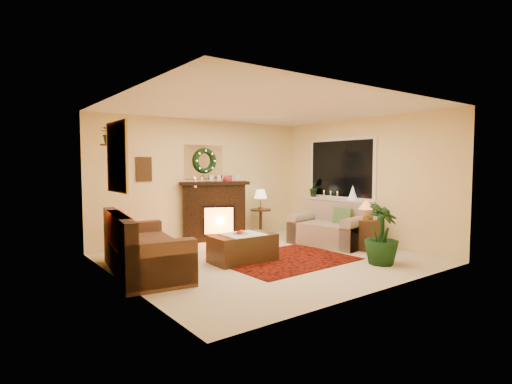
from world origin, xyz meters
TOP-DOWN VIEW (x-y plane):
  - floor at (0.00, 0.00)m, footprint 5.00×5.00m
  - ceiling at (0.00, 0.00)m, footprint 5.00×5.00m
  - wall_back at (0.00, 2.25)m, footprint 5.00×5.00m
  - wall_front at (0.00, -2.25)m, footprint 5.00×5.00m
  - wall_left at (-2.50, 0.00)m, footprint 4.50×4.50m
  - wall_right at (2.50, 0.00)m, footprint 4.50×4.50m
  - area_rug at (0.21, -0.24)m, footprint 2.27×1.73m
  - sofa at (-2.04, 0.43)m, footprint 1.27×2.26m
  - red_throw at (-2.12, 0.57)m, footprint 0.77×1.25m
  - fireplace at (0.11, 2.04)m, footprint 1.38×0.89m
  - poinsettia at (0.47, 2.03)m, footprint 0.20×0.20m
  - mantel_candle_a at (-0.35, 1.99)m, footprint 0.06×0.06m
  - mantel_candle_b at (-0.15, 2.05)m, footprint 0.06×0.06m
  - mantel_mirror at (0.00, 2.23)m, footprint 0.92×0.02m
  - wreath at (0.00, 2.19)m, footprint 0.55×0.11m
  - wall_art at (-1.35, 2.23)m, footprint 0.32×0.03m
  - gold_mirror at (-2.48, 0.30)m, footprint 0.03×0.84m
  - hanging_plant at (-2.34, 1.05)m, footprint 0.33×0.28m
  - loveseat at (1.73, 0.20)m, footprint 1.13×1.63m
  - window_frame at (2.48, 0.55)m, footprint 0.03×1.86m
  - window_glass at (2.47, 0.55)m, footprint 0.02×1.70m
  - window_sill at (2.38, 0.55)m, footprint 0.22×1.86m
  - mini_tree at (2.39, 0.13)m, footprint 0.22×0.22m
  - sill_plant at (2.39, 1.27)m, footprint 0.30×0.24m
  - side_table_round at (1.27, 1.88)m, footprint 0.49×0.49m
  - lamp_cream at (1.25, 1.85)m, footprint 0.30×0.30m
  - end_table_square at (1.99, -0.51)m, footprint 0.55×0.55m
  - lamp_tiffany at (2.00, -0.52)m, footprint 0.29×0.29m
  - coffee_table at (-0.46, 0.11)m, footprint 1.11×0.62m
  - fruit_bowl at (-0.49, 0.12)m, footprint 0.27×0.27m
  - floor_palm at (1.27, -1.41)m, footprint 1.83×1.83m

SIDE VIEW (x-z plane):
  - floor at x=0.00m, z-range 0.00..0.00m
  - area_rug at x=0.21m, z-range 0.00..0.01m
  - coffee_table at x=-0.46m, z-range -0.02..0.44m
  - end_table_square at x=1.99m, z-range -0.02..0.56m
  - side_table_round at x=1.27m, z-range 0.02..0.63m
  - loveseat at x=1.73m, z-range -0.01..0.85m
  - sofa at x=-2.04m, z-range -0.03..0.89m
  - floor_palm at x=1.27m, z-range -1.04..1.94m
  - fruit_bowl at x=-0.49m, z-range 0.42..0.48m
  - red_throw at x=-2.12m, z-range 0.45..0.46m
  - fireplace at x=0.11m, z-range -0.06..1.16m
  - lamp_tiffany at x=2.00m, z-range 0.54..0.95m
  - window_sill at x=2.38m, z-range 0.85..0.89m
  - lamp_cream at x=1.25m, z-range 0.65..1.11m
  - mini_tree at x=2.39m, z-range 0.88..1.20m
  - sill_plant at x=2.39m, z-range 0.81..1.36m
  - mantel_candle_a at x=-0.35m, z-range 1.17..1.35m
  - mantel_candle_b at x=-0.15m, z-range 1.17..1.35m
  - wall_back at x=0.00m, z-range 1.30..1.30m
  - wall_front at x=0.00m, z-range 1.30..1.30m
  - wall_left at x=-2.50m, z-range 1.30..1.30m
  - wall_right at x=2.50m, z-range 1.30..1.30m
  - poinsettia at x=0.47m, z-range 1.20..1.40m
  - wall_art at x=-1.35m, z-range 1.31..1.79m
  - window_frame at x=2.48m, z-range 0.87..2.23m
  - window_glass at x=2.47m, z-range 0.94..2.16m
  - mantel_mirror at x=0.00m, z-range 1.34..2.06m
  - wreath at x=0.00m, z-range 1.44..2.00m
  - gold_mirror at x=-2.48m, z-range 1.25..2.25m
  - hanging_plant at x=-2.34m, z-range 1.79..2.15m
  - ceiling at x=0.00m, z-range 2.60..2.60m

